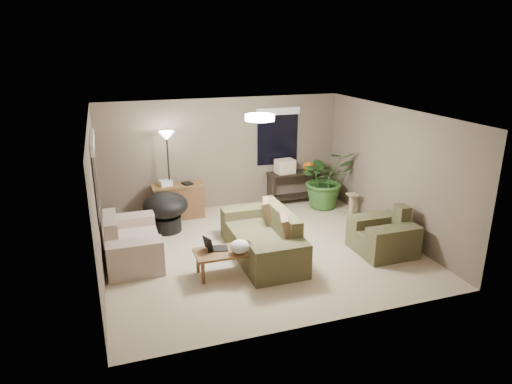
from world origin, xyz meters
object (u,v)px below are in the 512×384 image
object	(u,v)px
loveseat	(131,244)
desk	(179,201)
console_table	(294,185)
papasan_chair	(166,209)
cat_scratching_post	(351,206)
main_sofa	(264,240)
houseplant	(325,185)
coffee_table	(225,254)
floor_lamp	(167,146)
armchair	(383,237)

from	to	relation	value
loveseat	desk	world-z (taller)	loveseat
console_table	papasan_chair	xyz separation A→B (m)	(-3.14, -0.79, 0.03)
console_table	cat_scratching_post	world-z (taller)	console_table
desk	console_table	xyz separation A→B (m)	(2.77, 0.13, 0.06)
main_sofa	console_table	bearing A→B (deg)	56.37
houseplant	cat_scratching_post	world-z (taller)	houseplant
coffee_table	desk	bearing A→B (deg)	96.07
main_sofa	papasan_chair	world-z (taller)	main_sofa
papasan_chair	cat_scratching_post	world-z (taller)	papasan_chair
loveseat	floor_lamp	size ratio (longest dim) A/B	0.84
loveseat	houseplant	distance (m)	4.66
console_table	papasan_chair	world-z (taller)	papasan_chair
console_table	cat_scratching_post	distance (m)	1.51
loveseat	armchair	bearing A→B (deg)	-14.54
desk	papasan_chair	world-z (taller)	papasan_chair
armchair	console_table	bearing A→B (deg)	98.68
main_sofa	loveseat	distance (m)	2.34
loveseat	armchair	size ratio (longest dim) A/B	1.60
main_sofa	armchair	world-z (taller)	same
papasan_chair	loveseat	bearing A→B (deg)	-124.77
floor_lamp	papasan_chair	bearing A→B (deg)	-106.50
loveseat	console_table	distance (m)	4.35
desk	houseplant	distance (m)	3.34
armchair	desk	distance (m)	4.35
cat_scratching_post	floor_lamp	bearing A→B (deg)	163.92
main_sofa	armchair	xyz separation A→B (m)	(2.10, -0.56, 0.00)
papasan_chair	desk	bearing A→B (deg)	61.09
armchair	papasan_chair	bearing A→B (deg)	148.10
armchair	desk	size ratio (longest dim) A/B	0.91
main_sofa	desk	bearing A→B (deg)	115.86
armchair	papasan_chair	size ratio (longest dim) A/B	1.04
loveseat	houseplant	xyz separation A→B (m)	(4.45, 1.37, 0.24)
desk	houseplant	xyz separation A→B (m)	(3.32, -0.40, 0.16)
floor_lamp	houseplant	distance (m)	3.67
loveseat	desk	xyz separation A→B (m)	(1.14, 1.77, 0.08)
main_sofa	houseplant	bearing A→B (deg)	41.66
loveseat	coffee_table	xyz separation A→B (m)	(1.43, -1.04, 0.06)
main_sofa	coffee_table	world-z (taller)	main_sofa
papasan_chair	houseplant	world-z (taller)	houseplant
main_sofa	console_table	xyz separation A→B (m)	(1.64, 2.47, 0.14)
houseplant	loveseat	bearing A→B (deg)	-162.88
main_sofa	papasan_chair	distance (m)	2.26
desk	floor_lamp	size ratio (longest dim) A/B	0.58
main_sofa	armchair	distance (m)	2.18
armchair	houseplant	world-z (taller)	houseplant
floor_lamp	armchair	bearing A→B (deg)	-40.39
main_sofa	loveseat	xyz separation A→B (m)	(-2.27, 0.57, 0.00)
main_sofa	houseplant	size ratio (longest dim) A/B	1.60
houseplant	coffee_table	bearing A→B (deg)	-141.40
coffee_table	console_table	bearing A→B (deg)	49.84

